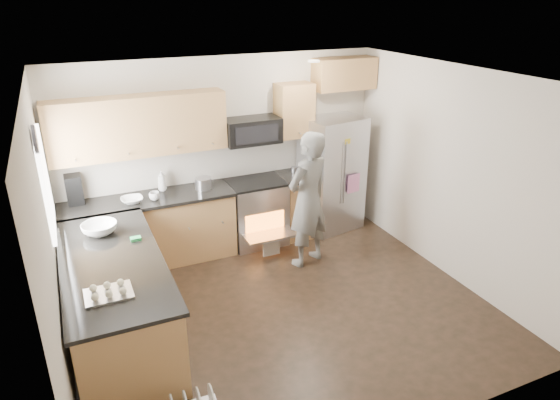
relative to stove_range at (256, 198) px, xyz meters
name	(u,v)px	position (x,y,z in m)	size (l,w,h in m)	color
ground	(283,309)	(-0.35, -1.69, -0.68)	(4.50, 4.50, 0.00)	black
room_shell	(279,171)	(-0.39, -1.68, 1.00)	(4.54, 4.04, 2.62)	beige
back_cabinet_run	(188,187)	(-0.94, 0.06, 0.29)	(4.45, 0.64, 2.50)	#AD8345
peninsula	(117,299)	(-2.10, -1.44, -0.21)	(0.96, 2.36, 1.04)	#AD8345
stove_range	(256,198)	(0.00, 0.00, 0.00)	(0.76, 0.97, 1.79)	#B7B7BC
refrigerator	(332,174)	(1.21, 0.01, 0.17)	(0.93, 0.78, 1.70)	#B7B7BC
person	(308,200)	(0.39, -0.83, 0.22)	(0.65, 0.43, 1.80)	slate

